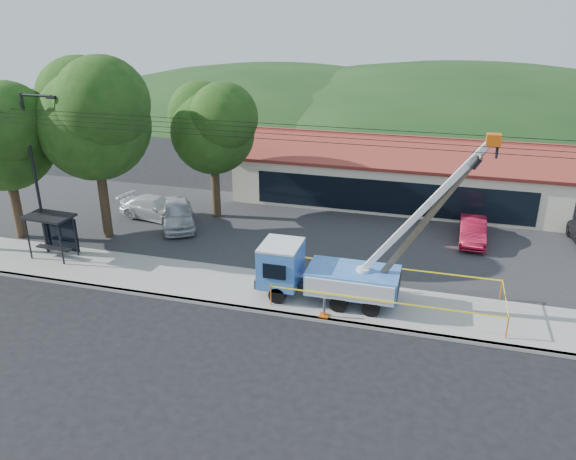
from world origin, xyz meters
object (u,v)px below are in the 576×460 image
(leaning_pole, at_px, (427,219))
(bus_shelter, at_px, (52,226))
(car_silver, at_px, (179,228))
(utility_truck, at_px, (325,272))
(car_white, at_px, (157,220))
(car_red, at_px, (471,243))

(leaning_pole, xyz_separation_m, bus_shelter, (-19.76, 0.63, -2.69))
(leaning_pole, relative_size, car_silver, 1.70)
(utility_truck, distance_m, car_silver, 12.94)
(car_white, bearing_deg, car_red, -76.76)
(car_silver, distance_m, car_white, 2.19)
(car_red, xyz_separation_m, car_white, (-19.82, -1.59, 0.00))
(bus_shelter, bearing_deg, car_silver, 56.88)
(bus_shelter, xyz_separation_m, car_red, (22.30, 8.45, -1.95))
(utility_truck, xyz_separation_m, bus_shelter, (-15.39, 0.78, 0.39))
(bus_shelter, bearing_deg, car_red, 24.45)
(utility_truck, xyz_separation_m, car_red, (6.91, 9.23, -1.57))
(utility_truck, bearing_deg, car_silver, 148.15)
(car_silver, bearing_deg, bus_shelter, -155.59)
(bus_shelter, relative_size, car_red, 0.63)
(leaning_pole, bearing_deg, bus_shelter, 178.18)
(leaning_pole, distance_m, car_silver, 17.28)
(car_red, height_order, car_white, car_white)
(utility_truck, bearing_deg, car_red, 53.19)
(utility_truck, distance_m, car_white, 15.09)
(bus_shelter, distance_m, car_white, 7.55)
(car_silver, relative_size, car_red, 1.17)
(car_red, relative_size, car_white, 0.84)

